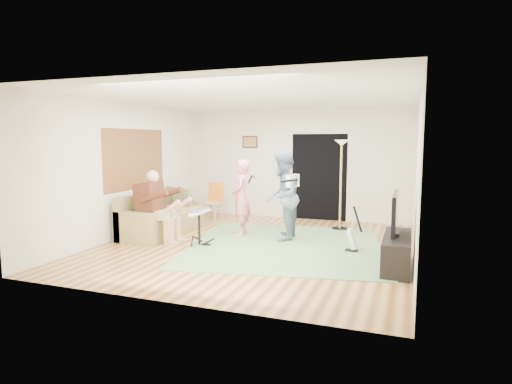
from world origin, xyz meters
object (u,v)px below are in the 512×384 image
(sofa, at_px, (159,220))
(torchiere_lamp, at_px, (341,168))
(drum_kit, at_px, (199,230))
(tv_cabinet, at_px, (397,252))
(singer, at_px, (241,198))
(dining_chair, at_px, (213,206))
(television, at_px, (395,213))
(guitarist, at_px, (283,196))
(guitar_spare, at_px, (352,239))

(sofa, distance_m, torchiere_lamp, 4.05)
(drum_kit, xyz_separation_m, tv_cabinet, (3.50, -0.24, -0.05))
(singer, height_order, torchiere_lamp, torchiere_lamp)
(sofa, xyz_separation_m, dining_chair, (0.39, 1.83, 0.04))
(drum_kit, relative_size, singer, 0.43)
(sofa, height_order, torchiere_lamp, torchiere_lamp)
(sofa, xyz_separation_m, television, (4.74, -0.89, 0.57))
(torchiere_lamp, height_order, tv_cabinet, torchiere_lamp)
(dining_chair, bearing_deg, guitarist, -28.99)
(guitar_spare, relative_size, tv_cabinet, 0.58)
(guitar_spare, distance_m, tv_cabinet, 1.07)
(guitar_spare, distance_m, television, 1.21)
(guitar_spare, bearing_deg, tv_cabinet, -44.41)
(sofa, xyz_separation_m, tv_cabinet, (4.79, -0.89, -0.03))
(torchiere_lamp, bearing_deg, dining_chair, 177.24)
(dining_chair, bearing_deg, singer, -41.33)
(guitarist, bearing_deg, tv_cabinet, 53.96)
(sofa, bearing_deg, torchiere_lamp, 25.51)
(guitarist, height_order, guitar_spare, guitarist)
(drum_kit, height_order, guitar_spare, guitar_spare)
(singer, xyz_separation_m, tv_cabinet, (3.09, -1.32, -0.53))
(torchiere_lamp, bearing_deg, tv_cabinet, -63.76)
(torchiere_lamp, bearing_deg, sofa, -154.49)
(drum_kit, bearing_deg, sofa, 153.33)
(tv_cabinet, bearing_deg, torchiere_lamp, 116.24)
(drum_kit, bearing_deg, guitar_spare, 10.53)
(sofa, distance_m, guitarist, 2.70)
(singer, bearing_deg, guitarist, 65.88)
(singer, xyz_separation_m, television, (3.04, -1.32, 0.07))
(tv_cabinet, bearing_deg, singer, 156.84)
(sofa, height_order, guitar_spare, sofa)
(guitar_spare, bearing_deg, singer, 166.18)
(guitarist, bearing_deg, television, 53.40)
(guitar_spare, relative_size, television, 0.78)
(drum_kit, bearing_deg, torchiere_lamp, 46.27)
(torchiere_lamp, xyz_separation_m, television, (1.22, -2.57, -0.49))
(singer, height_order, guitarist, guitarist)
(drum_kit, bearing_deg, singer, 69.36)
(sofa, xyz_separation_m, guitar_spare, (4.03, -0.14, -0.05))
(drum_kit, distance_m, singer, 1.25)
(television, bearing_deg, tv_cabinet, 0.00)
(guitarist, height_order, television, guitarist)
(guitar_spare, relative_size, dining_chair, 0.89)
(torchiere_lamp, xyz_separation_m, tv_cabinet, (1.27, -2.57, -1.09))
(guitarist, distance_m, torchiere_lamp, 1.72)
(guitarist, relative_size, guitar_spare, 2.14)
(sofa, bearing_deg, tv_cabinet, -10.55)
(sofa, relative_size, tv_cabinet, 1.50)
(singer, relative_size, tv_cabinet, 1.11)
(singer, height_order, dining_chair, singer)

